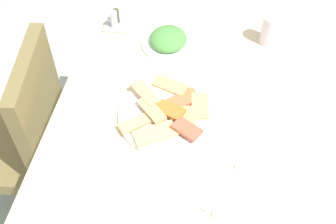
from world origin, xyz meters
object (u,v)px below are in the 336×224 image
(dining_table, at_px, (167,134))
(salad_plate_greens, at_px, (168,40))
(dining_chair, at_px, (21,133))
(pide_platter, at_px, (169,113))
(condiment_caddy, at_px, (115,22))
(soda_can, at_px, (270,30))
(fork, at_px, (226,189))
(spoon, at_px, (214,188))
(paper_napkin, at_px, (220,189))

(dining_table, bearing_deg, salad_plate_greens, 9.10)
(dining_chair, distance_m, pide_platter, 0.65)
(dining_table, xyz_separation_m, condiment_caddy, (0.44, 0.29, 0.11))
(dining_chair, xyz_separation_m, soda_can, (0.42, -0.92, 0.31))
(salad_plate_greens, relative_size, soda_can, 1.73)
(salad_plate_greens, distance_m, soda_can, 0.39)
(pide_platter, bearing_deg, soda_can, -36.25)
(dining_table, bearing_deg, pide_platter, -16.42)
(salad_plate_greens, bearing_deg, dining_chair, 122.78)
(salad_plate_greens, distance_m, fork, 0.67)
(fork, bearing_deg, pide_platter, 57.31)
(dining_chair, distance_m, salad_plate_greens, 0.69)
(pide_platter, bearing_deg, spoon, -144.76)
(soda_can, bearing_deg, condiment_caddy, 90.97)
(spoon, bearing_deg, pide_platter, 50.37)
(soda_can, bearing_deg, fork, 171.52)
(paper_napkin, xyz_separation_m, spoon, (0.00, 0.02, 0.00))
(dining_chair, bearing_deg, soda_can, -65.28)
(soda_can, xyz_separation_m, condiment_caddy, (-0.01, 0.61, -0.04))
(pide_platter, xyz_separation_m, fork, (-0.25, -0.22, -0.01))
(salad_plate_greens, distance_m, paper_napkin, 0.66)
(soda_can, bearing_deg, pide_platter, 143.75)
(paper_napkin, height_order, fork, fork)
(condiment_caddy, bearing_deg, paper_napkin, -144.20)
(dining_table, relative_size, paper_napkin, 7.70)
(dining_table, bearing_deg, condiment_caddy, 33.15)
(dining_table, distance_m, fork, 0.34)
(dining_table, distance_m, condiment_caddy, 0.54)
(dining_table, relative_size, condiment_caddy, 12.73)
(salad_plate_greens, xyz_separation_m, paper_napkin, (-0.61, -0.26, -0.02))
(fork, bearing_deg, condiment_caddy, 53.79)
(condiment_caddy, bearing_deg, dining_chair, 143.11)
(fork, bearing_deg, dining_table, 59.66)
(pide_platter, height_order, paper_napkin, pide_platter)
(dining_table, distance_m, salad_plate_greens, 0.39)
(paper_napkin, distance_m, spoon, 0.02)
(pide_platter, bearing_deg, fork, -139.70)
(dining_table, relative_size, soda_can, 9.93)
(condiment_caddy, bearing_deg, dining_table, -146.85)
(pide_platter, height_order, condiment_caddy, condiment_caddy)
(dining_table, relative_size, pide_platter, 3.48)
(salad_plate_greens, height_order, condiment_caddy, condiment_caddy)
(pide_platter, xyz_separation_m, condiment_caddy, (0.42, 0.29, 0.01))
(soda_can, bearing_deg, dining_chair, 114.72)
(dining_chair, height_order, soda_can, dining_chair)
(dining_table, height_order, soda_can, soda_can)
(dining_table, relative_size, salad_plate_greens, 5.75)
(dining_chair, height_order, condiment_caddy, dining_chair)
(dining_chair, bearing_deg, paper_napkin, -108.34)
(salad_plate_greens, bearing_deg, pide_platter, -169.81)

